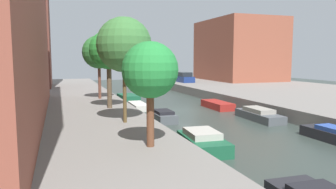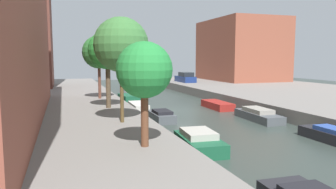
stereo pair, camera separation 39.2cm
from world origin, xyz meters
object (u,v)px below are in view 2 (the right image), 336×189
(moored_boat_right_2, at_px, (258,115))
(moored_boat_right_3, at_px, (217,105))
(street_tree_1, at_px, (121,45))
(moored_boat_left_4, at_px, (129,98))
(moored_boat_left_3, at_px, (138,106))
(moored_boat_right_1, at_px, (330,135))
(moored_boat_left_1, at_px, (199,142))
(apartment_tower_far, at_px, (5,1))
(low_block_right, at_px, (240,50))
(street_tree_3, at_px, (99,52))
(moored_boat_left_2, at_px, (161,116))
(street_tree_2, at_px, (108,51))
(parked_car, at_px, (185,78))
(street_tree_0, at_px, (144,71))

(moored_boat_right_2, xyz_separation_m, moored_boat_right_3, (-0.33, 5.89, -0.07))
(street_tree_1, bearing_deg, moored_boat_left_4, 77.43)
(moored_boat_left_3, relative_size, moored_boat_right_1, 1.06)
(moored_boat_left_1, bearing_deg, apartment_tower_far, 113.43)
(moored_boat_right_1, height_order, moored_boat_right_2, moored_boat_right_2)
(low_block_right, distance_m, street_tree_3, 30.66)
(street_tree_3, relative_size, moored_boat_left_3, 1.46)
(apartment_tower_far, relative_size, street_tree_1, 3.61)
(moored_boat_left_1, distance_m, moored_boat_left_2, 7.62)
(moored_boat_right_1, bearing_deg, moored_boat_left_1, 174.04)
(street_tree_2, height_order, moored_boat_right_3, street_tree_2)
(moored_boat_left_3, xyz_separation_m, moored_boat_right_2, (7.13, -8.06, 0.13))
(parked_car, height_order, moored_boat_left_1, parked_car)
(parked_car, relative_size, moored_boat_left_3, 1.24)
(street_tree_1, height_order, moored_boat_left_2, street_tree_1)
(apartment_tower_far, xyz_separation_m, moored_boat_right_2, (19.68, -23.08, -10.96))
(parked_car, relative_size, moored_boat_left_2, 1.46)
(apartment_tower_far, bearing_deg, moored_boat_left_2, -58.74)
(moored_boat_left_3, bearing_deg, moored_boat_left_2, -87.31)
(street_tree_0, height_order, parked_car, street_tree_0)
(moored_boat_left_3, distance_m, moored_boat_right_1, 16.26)
(moored_boat_left_2, xyz_separation_m, moored_boat_right_3, (6.52, 3.96, -0.05))
(street_tree_0, distance_m, moored_boat_left_4, 22.20)
(street_tree_2, bearing_deg, street_tree_1, -90.00)
(street_tree_1, relative_size, moored_boat_right_3, 1.45)
(moored_boat_left_1, bearing_deg, parked_car, 69.87)
(street_tree_1, xyz_separation_m, moored_boat_right_3, (10.15, 8.46, -4.92))
(low_block_right, bearing_deg, moored_boat_right_3, -125.30)
(street_tree_0, bearing_deg, moored_boat_left_4, 80.35)
(moored_boat_left_2, relative_size, moored_boat_left_4, 0.90)
(street_tree_2, bearing_deg, apartment_tower_far, 114.54)
(street_tree_1, height_order, moored_boat_left_3, street_tree_1)
(moored_boat_right_3, bearing_deg, moored_boat_right_1, -87.61)
(moored_boat_left_3, bearing_deg, street_tree_1, -107.47)
(moored_boat_left_1, distance_m, moored_boat_left_3, 13.74)
(street_tree_3, bearing_deg, moored_boat_left_2, -61.19)
(apartment_tower_far, xyz_separation_m, moored_boat_left_1, (12.46, -28.77, -10.92))
(street_tree_1, distance_m, parked_car, 31.09)
(apartment_tower_far, distance_m, street_tree_2, 23.04)
(street_tree_2, relative_size, parked_car, 1.17)
(street_tree_0, distance_m, street_tree_2, 10.65)
(low_block_right, distance_m, parked_car, 11.37)
(street_tree_2, xyz_separation_m, moored_boat_left_4, (3.67, 10.98, -4.74))
(street_tree_2, xyz_separation_m, moored_boat_right_2, (10.48, -2.92, -4.68))
(moored_boat_right_2, bearing_deg, street_tree_0, -143.75)
(moored_boat_left_4, height_order, moored_boat_right_2, moored_boat_right_2)
(street_tree_3, bearing_deg, moored_boat_left_3, -8.13)
(moored_boat_right_1, distance_m, moored_boat_right_2, 6.46)
(street_tree_3, relative_size, moored_boat_left_1, 1.49)
(moored_boat_left_2, bearing_deg, moored_boat_right_3, 31.25)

